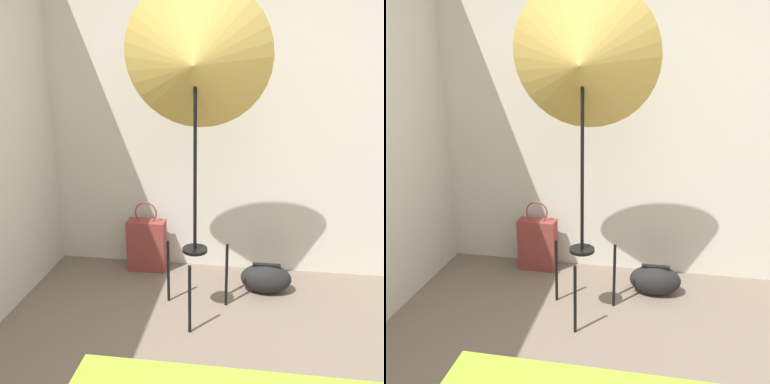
{
  "view_description": "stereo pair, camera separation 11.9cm",
  "coord_description": "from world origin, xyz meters",
  "views": [
    {
      "loc": [
        -0.14,
        -1.25,
        1.69
      ],
      "look_at": [
        -0.5,
        1.25,
        0.9
      ],
      "focal_mm": 42.0,
      "sensor_mm": 36.0,
      "label": 1
    },
    {
      "loc": [
        -0.02,
        -1.23,
        1.69
      ],
      "look_at": [
        -0.5,
        1.25,
        0.9
      ],
      "focal_mm": 42.0,
      "sensor_mm": 36.0,
      "label": 2
    }
  ],
  "objects": [
    {
      "name": "wall_back",
      "position": [
        0.0,
        2.14,
        1.3
      ],
      "size": [
        8.0,
        0.05,
        2.6
      ],
      "color": "beige",
      "rests_on": "ground_plane"
    },
    {
      "name": "tote_bag",
      "position": [
        -0.97,
        1.98,
        0.21
      ],
      "size": [
        0.3,
        0.13,
        0.57
      ],
      "color": "brown",
      "rests_on": "ground_plane"
    },
    {
      "name": "photo_umbrella",
      "position": [
        -0.5,
        1.4,
        1.63
      ],
      "size": [
        0.9,
        0.45,
        2.1
      ],
      "color": "black",
      "rests_on": "ground_plane"
    },
    {
      "name": "duffel_bag",
      "position": [
        -0.02,
        1.74,
        0.11
      ],
      "size": [
        0.37,
        0.21,
        0.22
      ],
      "color": "black",
      "rests_on": "ground_plane"
    }
  ]
}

